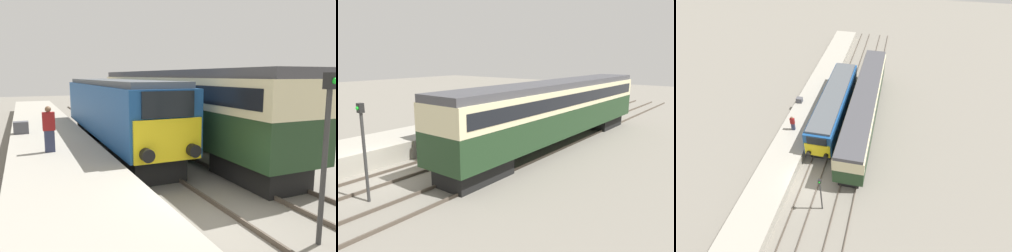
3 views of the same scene
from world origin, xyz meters
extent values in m
plane|color=slate|center=(0.00, 0.00, 0.00)|extent=(120.00, 120.00, 0.00)
cube|color=#9E998C|center=(-3.30, 8.00, 0.51)|extent=(3.50, 50.00, 1.03)
cube|color=#4C4238|center=(-0.72, 5.00, 0.07)|extent=(0.07, 60.00, 0.14)
cube|color=#4C4238|center=(0.72, 5.00, 0.07)|extent=(0.07, 60.00, 0.14)
cube|color=#4C4238|center=(2.68, 5.00, 0.07)|extent=(0.07, 60.00, 0.14)
cube|color=#4C4238|center=(4.12, 5.00, 0.07)|extent=(0.07, 60.00, 0.14)
cube|color=black|center=(0.00, 5.45, 0.50)|extent=(2.03, 4.00, 1.00)
cube|color=black|center=(0.00, 14.12, 0.50)|extent=(2.03, 4.00, 1.00)
cube|color=navy|center=(0.00, 9.79, 2.22)|extent=(2.70, 13.67, 2.44)
cube|color=yellow|center=(0.00, 2.91, 1.73)|extent=(2.48, 0.10, 1.46)
cube|color=black|center=(0.00, 2.91, 2.95)|extent=(1.89, 0.10, 0.88)
cube|color=#4C5156|center=(0.00, 9.79, 3.56)|extent=(2.38, 13.12, 0.24)
cylinder|color=black|center=(-0.85, 2.70, 1.35)|extent=(0.44, 0.35, 0.44)
cylinder|color=black|center=(0.85, 2.70, 1.35)|extent=(0.44, 0.35, 0.44)
cube|color=black|center=(3.40, 2.48, 0.47)|extent=(1.89, 3.60, 0.95)
cube|color=black|center=(3.40, 17.52, 0.47)|extent=(1.89, 3.60, 0.95)
cube|color=#1E381E|center=(3.40, 10.00, 1.75)|extent=(2.70, 19.44, 1.59)
cube|color=beige|center=(3.40, 10.00, 3.17)|extent=(2.71, 19.44, 1.25)
cube|color=black|center=(3.40, 10.00, 3.17)|extent=(2.75, 18.66, 0.69)
cube|color=#424247|center=(3.40, 10.00, 3.97)|extent=(2.48, 19.44, 0.36)
cube|color=#2D334C|center=(-3.56, 5.96, 1.44)|extent=(0.36, 0.24, 0.83)
cube|color=maroon|center=(-3.56, 5.96, 2.20)|extent=(0.44, 0.26, 0.69)
sphere|color=brown|center=(-3.56, 5.96, 2.65)|extent=(0.22, 0.22, 0.22)
cylinder|color=#333333|center=(1.70, -1.86, 1.80)|extent=(0.12, 0.12, 3.60)
cube|color=black|center=(1.70, -1.86, 3.78)|extent=(0.24, 0.20, 0.36)
sphere|color=green|center=(1.70, -1.97, 3.78)|extent=(0.14, 0.14, 0.14)
cube|color=#4C4C51|center=(-4.55, 10.75, 1.33)|extent=(0.70, 0.56, 0.60)
camera|label=1|loc=(-4.42, -6.94, 3.89)|focal=35.00mm
camera|label=2|loc=(13.52, -7.98, 5.70)|focal=35.00mm
camera|label=3|loc=(5.90, -13.03, 19.76)|focal=28.00mm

